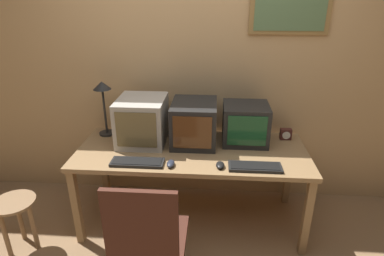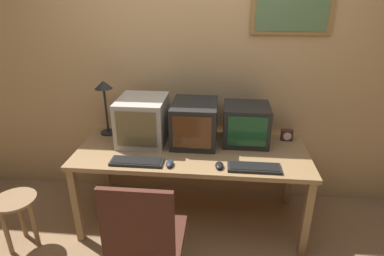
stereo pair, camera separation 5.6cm
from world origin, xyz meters
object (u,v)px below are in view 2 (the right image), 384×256
(monitor_right, at_px, (246,124))
(keyboard_main, at_px, (137,162))
(monitor_left, at_px, (143,120))
(office_chair, at_px, (146,249))
(monitor_center, at_px, (195,123))
(mouse_far_corner, at_px, (219,165))
(desk_lamp, at_px, (104,94))
(mouse_near_keyboard, at_px, (170,163))
(desk_clock, at_px, (287,135))
(keyboard_side, at_px, (254,168))
(side_stool, at_px, (17,210))

(monitor_right, distance_m, keyboard_main, 0.97)
(monitor_left, relative_size, office_chair, 0.48)
(monitor_center, bearing_deg, keyboard_main, -133.91)
(mouse_far_corner, relative_size, desk_lamp, 0.21)
(mouse_near_keyboard, height_order, office_chair, office_chair)
(desk_clock, bearing_deg, monitor_center, -172.22)
(monitor_left, distance_m, keyboard_side, 1.02)
(monitor_right, distance_m, office_chair, 1.29)
(mouse_far_corner, xyz_separation_m, desk_lamp, (-1.03, 0.53, 0.36))
(monitor_left, bearing_deg, mouse_far_corner, -31.36)
(desk_clock, bearing_deg, keyboard_side, -121.11)
(mouse_far_corner, distance_m, desk_lamp, 1.21)
(keyboard_side, bearing_deg, desk_lamp, 157.72)
(mouse_near_keyboard, relative_size, desk_lamp, 0.22)
(monitor_right, relative_size, mouse_far_corner, 3.66)
(desk_clock, bearing_deg, side_stool, -161.67)
(monitor_center, xyz_separation_m, monitor_right, (0.44, 0.04, -0.01))
(keyboard_main, bearing_deg, keyboard_side, -0.27)
(office_chair, relative_size, side_stool, 2.10)
(office_chair, bearing_deg, monitor_left, 102.89)
(keyboard_main, height_order, mouse_far_corner, mouse_far_corner)
(keyboard_main, relative_size, desk_lamp, 0.81)
(office_chair, bearing_deg, monitor_right, 56.43)
(side_stool, bearing_deg, monitor_center, 24.11)
(monitor_center, bearing_deg, keyboard_side, -41.41)
(keyboard_side, distance_m, mouse_far_corner, 0.26)
(mouse_near_keyboard, bearing_deg, keyboard_main, 176.82)
(side_stool, bearing_deg, desk_lamp, 52.72)
(office_chair, bearing_deg, side_stool, 162.08)
(monitor_center, xyz_separation_m, desk_clock, (0.80, 0.11, -0.13))
(monitor_left, relative_size, monitor_center, 0.99)
(office_chair, bearing_deg, mouse_far_corner, 49.96)
(monitor_right, distance_m, desk_clock, 0.39)
(monitor_center, relative_size, desk_clock, 4.68)
(keyboard_main, distance_m, mouse_near_keyboard, 0.26)
(keyboard_side, xyz_separation_m, desk_clock, (0.32, 0.53, 0.04))
(monitor_right, distance_m, mouse_near_keyboard, 0.76)
(desk_lamp, bearing_deg, keyboard_main, -52.40)
(desk_clock, height_order, side_stool, desk_clock)
(mouse_far_corner, bearing_deg, desk_clock, 42.77)
(office_chair, bearing_deg, mouse_near_keyboard, 81.39)
(keyboard_main, xyz_separation_m, desk_lamp, (-0.40, 0.52, 0.36))
(monitor_left, height_order, side_stool, monitor_left)
(office_chair, bearing_deg, monitor_center, 76.72)
(monitor_right, xyz_separation_m, keyboard_side, (0.05, -0.46, -0.15))
(monitor_center, relative_size, mouse_far_corner, 4.38)
(mouse_near_keyboard, relative_size, side_stool, 0.24)
(mouse_far_corner, xyz_separation_m, side_stool, (-1.57, -0.18, -0.39))
(keyboard_main, distance_m, office_chair, 0.66)
(keyboard_main, height_order, desk_lamp, desk_lamp)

